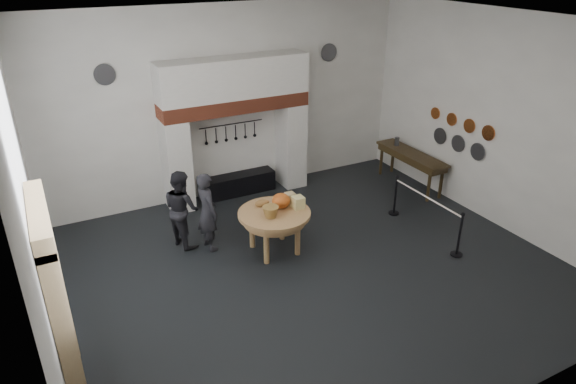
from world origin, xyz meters
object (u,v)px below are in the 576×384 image
visitor_near (207,212)px  work_table (274,214)px  barrier_post_far (395,196)px  visitor_far (182,208)px  iron_range (237,184)px  barrier_post_near (460,235)px  side_table (412,154)px

visitor_near → work_table: bearing=-130.8°
barrier_post_far → visitor_far: bearing=168.3°
visitor_near → barrier_post_far: visitor_near is taller
work_table → barrier_post_far: (3.14, 0.16, -0.39)m
visitor_far → iron_range: bearing=-64.4°
iron_range → visitor_near: (-1.49, -2.11, 0.57)m
visitor_near → barrier_post_near: 4.99m
visitor_near → barrier_post_far: bearing=-105.8°
visitor_near → visitor_far: (-0.40, 0.40, -0.01)m
work_table → side_table: bearing=15.5°
iron_range → side_table: side_table is taller
work_table → visitor_near: visitor_near is taller
visitor_near → visitor_far: 0.57m
side_table → visitor_far: bearing=-178.9°
visitor_near → side_table: bearing=-93.0°
iron_range → barrier_post_near: 5.45m
iron_range → work_table: (-0.36, -2.83, 0.59)m
iron_range → barrier_post_far: 3.87m
visitor_far → barrier_post_far: bearing=-118.3°
work_table → visitor_far: 1.89m
work_table → side_table: size_ratio=0.65×
work_table → barrier_post_near: barrier_post_near is taller
side_table → iron_range: bearing=158.7°
visitor_far → barrier_post_near: 5.54m
work_table → barrier_post_far: 3.17m
visitor_far → visitor_near: bearing=-151.7°
iron_range → visitor_far: bearing=-137.8°
work_table → side_table: side_table is taller
side_table → visitor_near: bearing=-174.7°
iron_range → work_table: 2.91m
side_table → barrier_post_near: (-1.32, -3.08, -0.42)m
iron_range → side_table: size_ratio=0.86×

